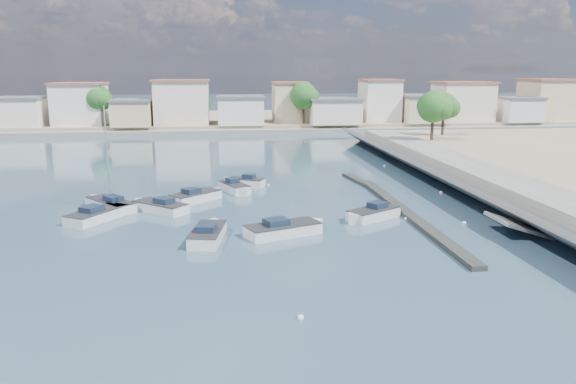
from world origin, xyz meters
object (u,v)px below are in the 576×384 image
object	(u,v)px
motorboat_c	(158,207)
motorboat_d	(371,215)
motorboat_h	(287,229)
motorboat_b	(198,197)
motorboat_f	(244,182)
motorboat_g	(235,188)
sailboat	(109,204)
motorboat_a	(208,234)
motorboat_e	(100,215)

from	to	relation	value
motorboat_c	motorboat_d	xyz separation A→B (m)	(17.10, -4.57, -0.00)
motorboat_d	motorboat_h	world-z (taller)	same
motorboat_b	motorboat_f	bearing A→B (deg)	53.72
motorboat_g	sailboat	size ratio (longest dim) A/B	0.53
motorboat_b	motorboat_f	size ratio (longest dim) A/B	1.13
motorboat_a	motorboat_b	world-z (taller)	same
motorboat_b	motorboat_e	distance (m)	9.36
motorboat_c	motorboat_d	world-z (taller)	same
motorboat_g	motorboat_h	size ratio (longest dim) A/B	0.79
motorboat_e	motorboat_h	distance (m)	15.46
motorboat_a	motorboat_b	size ratio (longest dim) A/B	1.19
motorboat_f	motorboat_g	bearing A→B (deg)	-108.61
motorboat_h	sailboat	distance (m)	17.00
motorboat_g	motorboat_e	bearing A→B (deg)	-141.23
motorboat_c	motorboat_h	distance (m)	12.71
motorboat_a	motorboat_h	xyz separation A→B (m)	(5.58, 0.45, -0.00)
motorboat_d	motorboat_g	distance (m)	15.47
sailboat	motorboat_f	bearing A→B (deg)	34.56
motorboat_c	motorboat_e	size ratio (longest dim) A/B	0.90
motorboat_c	motorboat_h	bearing A→B (deg)	-38.77
motorboat_a	sailboat	size ratio (longest dim) A/B	0.63
motorboat_d	motorboat_f	bearing A→B (deg)	123.87
motorboat_g	motorboat_h	xyz separation A→B (m)	(3.25, -14.81, -0.00)
motorboat_a	motorboat_g	distance (m)	15.43
motorboat_f	motorboat_h	world-z (taller)	same
motorboat_a	motorboat_e	bearing A→B (deg)	143.54
motorboat_c	sailboat	bearing A→B (deg)	161.33
motorboat_f	motorboat_e	bearing A→B (deg)	-135.84
motorboat_c	motorboat_e	xyz separation A→B (m)	(-4.35, -1.99, -0.00)
motorboat_c	motorboat_b	bearing A→B (deg)	48.47
motorboat_d	motorboat_f	size ratio (longest dim) A/B	1.14
motorboat_b	motorboat_c	xyz separation A→B (m)	(-3.17, -3.58, 0.00)
motorboat_c	motorboat_d	size ratio (longest dim) A/B	1.04
motorboat_d	motorboat_e	xyz separation A→B (m)	(-21.45, 2.57, 0.00)
motorboat_a	motorboat_f	xyz separation A→B (m)	(3.26, 18.00, -0.00)
motorboat_b	motorboat_h	size ratio (longest dim) A/B	0.79
motorboat_e	motorboat_g	world-z (taller)	same
motorboat_f	sailboat	xyz separation A→B (m)	(-11.85, -8.16, 0.04)
motorboat_e	motorboat_a	bearing A→B (deg)	-36.46
motorboat_d	motorboat_g	xyz separation A→B (m)	(-10.44, 11.42, 0.00)
motorboat_a	motorboat_d	world-z (taller)	same
sailboat	motorboat_c	bearing A→B (deg)	-18.67
motorboat_g	motorboat_f	bearing A→B (deg)	71.39
motorboat_a	motorboat_f	world-z (taller)	same
motorboat_b	motorboat_h	distance (m)	13.36
motorboat_f	motorboat_g	size ratio (longest dim) A/B	0.89
motorboat_b	motorboat_g	bearing A→B (deg)	43.11
motorboat_c	motorboat_h	xyz separation A→B (m)	(9.91, -7.96, -0.00)
motorboat_b	motorboat_f	xyz separation A→B (m)	(4.42, 6.02, 0.00)
motorboat_b	motorboat_g	distance (m)	4.78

